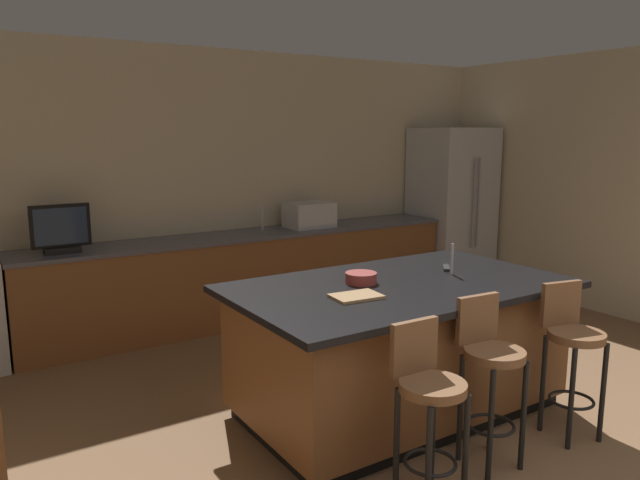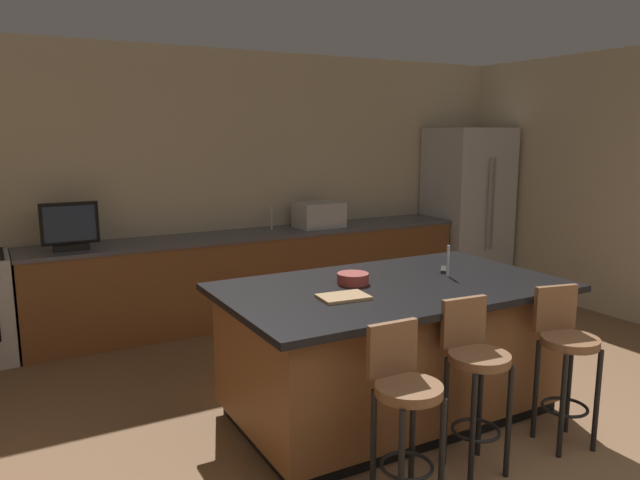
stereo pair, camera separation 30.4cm
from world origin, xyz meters
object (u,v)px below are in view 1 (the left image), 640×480
Objects in this scene: bar_stool_left at (428,399)px; bar_stool_center at (489,366)px; microwave at (309,215)px; tv_remote at (446,268)px; kitchen_island at (399,346)px; bar_stool_right at (571,347)px; tv_monitor at (61,231)px; cutting_board at (356,296)px; refrigerator at (451,208)px; fruit_bowl at (361,278)px.

bar_stool_center is at bearing 10.70° from bar_stool_left.
microwave is 2.29m from tv_remote.
bar_stool_right is (0.69, -0.83, 0.12)m from kitchen_island.
tv_monitor is 2.79× the size of tv_remote.
cutting_board is at bearing -63.52° from tv_monitor.
bar_stool_right is at bearing -123.61° from refrigerator.
bar_stool_left is (-1.33, -3.29, -0.46)m from microwave.
kitchen_island is 2.31× the size of bar_stool_center.
kitchen_island is at bearing -124.68° from tv_remote.
kitchen_island is 2.98m from tv_monitor.
microwave is 2.48m from fruit_bowl.
kitchen_island is 1.04m from bar_stool_left.
bar_stool_left is 1.24m from bar_stool_right.
refrigerator is 4.09m from cutting_board.
bar_stool_center is at bearing -171.76° from bar_stool_right.
refrigerator reaches higher than bar_stool_center.
tv_remote is at bearing 109.95° from bar_stool_right.
bar_stool_center is 1.01× the size of bar_stool_right.
kitchen_island is 1.09m from bar_stool_right.
bar_stool_right reaches higher than cutting_board.
tv_monitor is at bearing 176.87° from tv_remote.
tv_remote is (0.77, -0.01, -0.03)m from fruit_bowl.
refrigerator reaches higher than kitchen_island.
microwave is at bearing 72.15° from kitchen_island.
bar_stool_center reaches higher than fruit_bowl.
kitchen_island is at bearing 141.71° from bar_stool_right.
bar_stool_left is 3.19× the size of cutting_board.
refrigerator is 6.55× the size of cutting_board.
bar_stool_center is 5.74× the size of tv_remote.
bar_stool_right is 4.59× the size of fruit_bowl.
bar_stool_left is at bearing -122.14° from kitchen_island.
bar_stool_center is at bearing -131.79° from refrigerator.
cutting_board is (-1.23, -2.54, -0.11)m from microwave.
bar_stool_left is (-0.55, -0.88, 0.10)m from kitchen_island.
tv_remote is (0.56, 0.14, 0.45)m from kitchen_island.
fruit_bowl is at bearing 146.21° from kitchen_island.
bar_stool_left is 4.50× the size of fruit_bowl.
bar_stool_right reaches higher than tv_remote.
kitchen_island is 13.25× the size of tv_remote.
tv_monitor is 1.60× the size of cutting_board.
microwave is at bearing 100.55° from bar_stool_right.
bar_stool_right is (2.39, -3.20, -0.50)m from tv_monitor.
bar_stool_left is 1.14m from fruit_bowl.
microwave is 0.50× the size of bar_stool_right.
refrigerator is 4.50m from tv_monitor.
cutting_board is at bearing 84.05° from bar_stool_left.
tv_monitor is at bearing 125.71° from kitchen_island.
fruit_bowl is 0.37m from cutting_board.
fruit_bowl reaches higher than cutting_board.
microwave is at bearing 177.97° from refrigerator.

